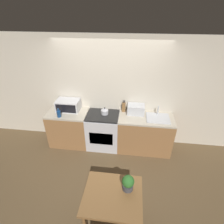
{
  "coord_description": "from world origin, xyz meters",
  "views": [
    {
      "loc": [
        0.5,
        -2.66,
        3.04
      ],
      "look_at": [
        0.08,
        0.62,
        1.05
      ],
      "focal_mm": 28.0,
      "sensor_mm": 36.0,
      "label": 1
    }
  ],
  "objects_px": {
    "stove_range": "(103,130)",
    "microwave": "(68,105)",
    "bottle": "(59,114)",
    "toaster_oven": "(136,109)",
    "kettle": "(105,111)",
    "dining_table": "(113,198)"
  },
  "relations": [
    {
      "from": "stove_range",
      "to": "microwave",
      "type": "bearing_deg",
      "value": 172.5
    },
    {
      "from": "stove_range",
      "to": "bottle",
      "type": "relative_size",
      "value": 4.27
    },
    {
      "from": "toaster_oven",
      "to": "bottle",
      "type": "bearing_deg",
      "value": -168.1
    },
    {
      "from": "kettle",
      "to": "toaster_oven",
      "type": "distance_m",
      "value": 0.72
    },
    {
      "from": "stove_range",
      "to": "kettle",
      "type": "relative_size",
      "value": 5.26
    },
    {
      "from": "stove_range",
      "to": "kettle",
      "type": "height_order",
      "value": "kettle"
    },
    {
      "from": "stove_range",
      "to": "kettle",
      "type": "bearing_deg",
      "value": 50.0
    },
    {
      "from": "bottle",
      "to": "stove_range",
      "type": "bearing_deg",
      "value": 12.16
    },
    {
      "from": "stove_range",
      "to": "microwave",
      "type": "height_order",
      "value": "microwave"
    },
    {
      "from": "microwave",
      "to": "bottle",
      "type": "height_order",
      "value": "microwave"
    },
    {
      "from": "stove_range",
      "to": "microwave",
      "type": "distance_m",
      "value": 1.04
    },
    {
      "from": "stove_range",
      "to": "toaster_oven",
      "type": "height_order",
      "value": "toaster_oven"
    },
    {
      "from": "bottle",
      "to": "toaster_oven",
      "type": "xyz_separation_m",
      "value": [
        1.72,
        0.36,
        0.03
      ]
    },
    {
      "from": "kettle",
      "to": "microwave",
      "type": "distance_m",
      "value": 0.9
    },
    {
      "from": "kettle",
      "to": "dining_table",
      "type": "relative_size",
      "value": 0.2
    },
    {
      "from": "toaster_oven",
      "to": "dining_table",
      "type": "height_order",
      "value": "toaster_oven"
    },
    {
      "from": "bottle",
      "to": "toaster_oven",
      "type": "height_order",
      "value": "toaster_oven"
    },
    {
      "from": "toaster_oven",
      "to": "kettle",
      "type": "bearing_deg",
      "value": -171.63
    },
    {
      "from": "stove_range",
      "to": "toaster_oven",
      "type": "relative_size",
      "value": 2.32
    },
    {
      "from": "dining_table",
      "to": "kettle",
      "type": "bearing_deg",
      "value": 102.51
    },
    {
      "from": "bottle",
      "to": "dining_table",
      "type": "relative_size",
      "value": 0.25
    },
    {
      "from": "bottle",
      "to": "dining_table",
      "type": "height_order",
      "value": "bottle"
    }
  ]
}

